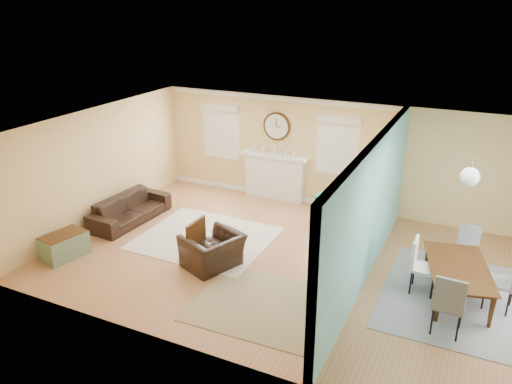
{
  "coord_description": "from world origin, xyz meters",
  "views": [
    {
      "loc": [
        3.1,
        -7.97,
        4.81
      ],
      "look_at": [
        -0.8,
        0.3,
        1.2
      ],
      "focal_mm": 35.0,
      "sensor_mm": 36.0,
      "label": 1
    }
  ],
  "objects_px": {
    "sofa": "(130,209)",
    "dining_table": "(458,283)",
    "eames_chair": "(213,251)",
    "credenza": "(362,230)",
    "green_chair": "(334,206)"
  },
  "relations": [
    {
      "from": "credenza",
      "to": "dining_table",
      "type": "height_order",
      "value": "credenza"
    },
    {
      "from": "sofa",
      "to": "credenza",
      "type": "xyz_separation_m",
      "value": [
        5.09,
        0.95,
        0.1
      ]
    },
    {
      "from": "dining_table",
      "to": "credenza",
      "type": "bearing_deg",
      "value": 46.35
    },
    {
      "from": "green_chair",
      "to": "sofa",
      "type": "bearing_deg",
      "value": 43.12
    },
    {
      "from": "eames_chair",
      "to": "sofa",
      "type": "bearing_deg",
      "value": -87.74
    },
    {
      "from": "eames_chair",
      "to": "credenza",
      "type": "relative_size",
      "value": 0.72
    },
    {
      "from": "sofa",
      "to": "dining_table",
      "type": "relative_size",
      "value": 1.18
    },
    {
      "from": "green_chair",
      "to": "dining_table",
      "type": "relative_size",
      "value": 0.39
    },
    {
      "from": "sofa",
      "to": "green_chair",
      "type": "bearing_deg",
      "value": -59.42
    },
    {
      "from": "green_chair",
      "to": "credenza",
      "type": "distance_m",
      "value": 1.49
    },
    {
      "from": "eames_chair",
      "to": "dining_table",
      "type": "height_order",
      "value": "eames_chair"
    },
    {
      "from": "credenza",
      "to": "dining_table",
      "type": "bearing_deg",
      "value": -29.92
    },
    {
      "from": "green_chair",
      "to": "dining_table",
      "type": "bearing_deg",
      "value": 157.75
    },
    {
      "from": "eames_chair",
      "to": "credenza",
      "type": "height_order",
      "value": "credenza"
    },
    {
      "from": "eames_chair",
      "to": "dining_table",
      "type": "relative_size",
      "value": 0.6
    }
  ]
}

